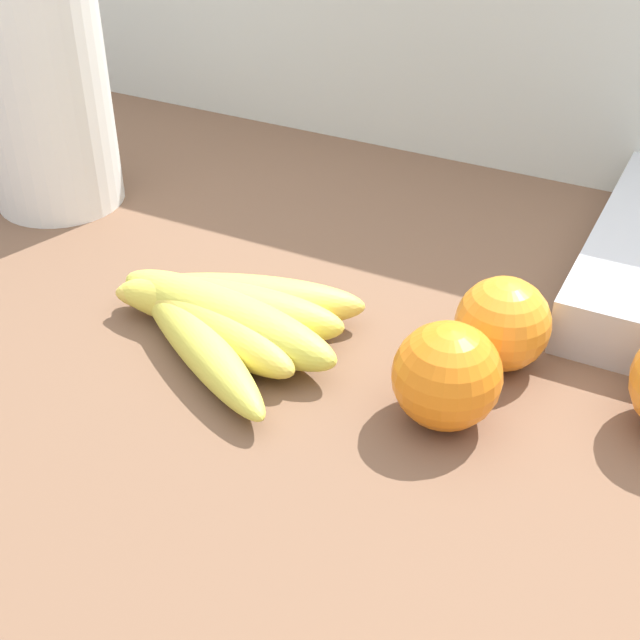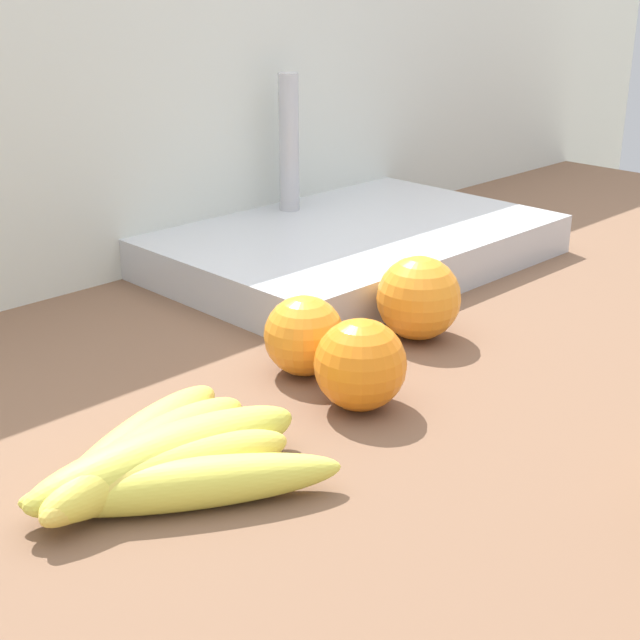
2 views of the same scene
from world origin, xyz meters
name	(u,v)px [view 2 (image 2 of 2)]	position (x,y,z in m)	size (l,w,h in m)	color
wall_back	(179,469)	(0.00, 0.40, 0.65)	(2.07, 0.06, 1.30)	silver
banana_bunch	(160,461)	(-0.30, -0.01, 0.96)	(0.20, 0.18, 0.04)	#DAD34C
orange_right	(360,365)	(-0.12, -0.02, 0.97)	(0.07, 0.07, 0.07)	orange
orange_back_left	(419,298)	(0.02, 0.04, 0.97)	(0.08, 0.08, 0.08)	orange
orange_center	(304,336)	(-0.11, 0.06, 0.97)	(0.07, 0.07, 0.07)	orange
sink_basin	(352,244)	(0.14, 0.23, 0.96)	(0.44, 0.30, 0.21)	#B7BABF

